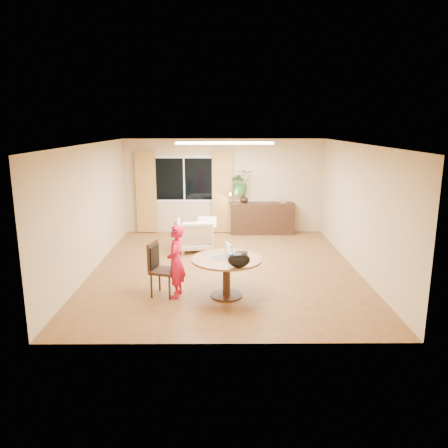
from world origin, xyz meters
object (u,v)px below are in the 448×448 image
(dining_chair, at_px, (164,269))
(child, at_px, (176,261))
(dining_table, at_px, (227,266))
(sideboard, at_px, (262,218))
(armchair, at_px, (195,235))

(dining_chair, height_order, child, child)
(dining_table, xyz_separation_m, sideboard, (1.05, 4.54, -0.12))
(dining_table, distance_m, armchair, 3.03)
(child, distance_m, armchair, 2.94)
(dining_table, bearing_deg, sideboard, 76.97)
(dining_chair, xyz_separation_m, armchair, (0.38, 2.88, -0.10))
(dining_table, distance_m, child, 0.89)
(dining_table, bearing_deg, child, 179.49)
(dining_chair, bearing_deg, dining_table, 13.82)
(child, height_order, armchair, child)
(child, xyz_separation_m, sideboard, (1.93, 4.53, -0.21))
(dining_chair, distance_m, sideboard, 4.97)
(armchair, distance_m, sideboard, 2.39)
(armchair, bearing_deg, sideboard, -144.33)
(child, bearing_deg, dining_chair, -94.93)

